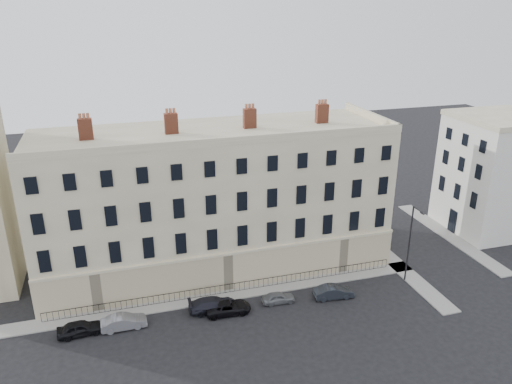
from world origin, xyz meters
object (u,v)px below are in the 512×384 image
(car_e, at_px, (278,298))
(car_f, at_px, (334,292))
(car_d, at_px, (228,307))
(streetlamp, at_px, (410,241))
(car_a, at_px, (80,328))
(car_c, at_px, (213,305))
(car_b, at_px, (124,322))

(car_e, bearing_deg, car_f, -94.38)
(car_d, xyz_separation_m, streetlamp, (19.01, 0.29, 4.07))
(car_a, height_order, car_c, car_c)
(car_a, relative_size, car_d, 0.90)
(car_b, height_order, car_f, car_b)
(car_c, height_order, car_e, car_c)
(car_b, bearing_deg, car_a, 86.73)
(car_a, height_order, car_f, car_a)
(car_d, distance_m, streetlamp, 19.44)
(car_e, height_order, car_f, car_f)
(car_f, bearing_deg, car_c, 90.13)
(car_a, bearing_deg, car_d, -96.56)
(car_b, xyz_separation_m, car_d, (9.42, -0.39, -0.06))
(car_c, xyz_separation_m, car_d, (1.26, -0.73, -0.08))
(car_b, relative_size, car_f, 1.01)
(car_c, distance_m, streetlamp, 20.66)
(car_d, height_order, streetlamp, streetlamp)
(car_b, relative_size, car_c, 0.86)
(car_b, bearing_deg, car_c, -88.65)
(car_a, distance_m, car_c, 11.86)
(car_d, relative_size, streetlamp, 0.51)
(streetlamp, bearing_deg, car_f, -175.07)
(car_c, bearing_deg, car_f, -92.55)
(car_d, bearing_deg, car_a, 90.31)
(car_b, xyz_separation_m, streetlamp, (28.43, -0.10, 4.00))
(car_c, distance_m, car_d, 1.45)
(car_a, bearing_deg, car_e, -94.99)
(car_a, distance_m, car_e, 18.16)
(car_a, bearing_deg, car_b, -96.48)
(car_b, relative_size, streetlamp, 0.47)
(car_f, bearing_deg, car_a, 93.43)
(car_d, bearing_deg, streetlamp, -86.47)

